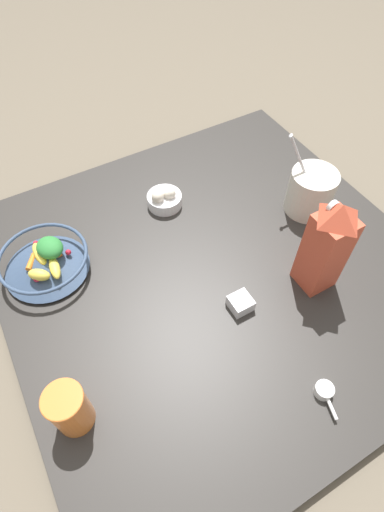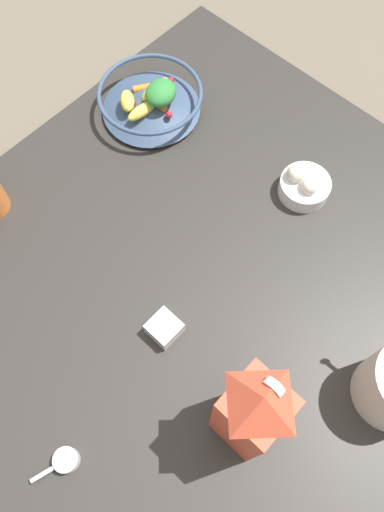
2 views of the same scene
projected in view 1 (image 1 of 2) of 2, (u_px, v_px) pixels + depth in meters
name	position (u px, v px, depth m)	size (l,w,h in m)	color
ground_plane	(215.00, 274.00, 1.15)	(6.00, 6.00, 0.00)	#665B4C
countertop	(215.00, 271.00, 1.14)	(1.14, 1.14, 0.03)	#2D2B28
fruit_bowl	(45.00, 261.00, 1.08)	(0.24, 0.24, 0.10)	#384C6B
milk_carton	(326.00, 246.00, 0.98)	(0.09, 0.09, 0.29)	#CC4C33
yogurt_tub	(311.00, 190.00, 1.20)	(0.15, 0.15, 0.26)	silver
drinking_cup	(69.00, 409.00, 0.82)	(0.09, 0.09, 0.13)	orange
spice_jar	(240.00, 304.00, 1.03)	(0.06, 0.06, 0.04)	silver
measuring_scoop	(324.00, 391.00, 0.90)	(0.04, 0.09, 0.02)	white
garlic_bowl	(164.00, 199.00, 1.25)	(0.11, 0.11, 0.07)	white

